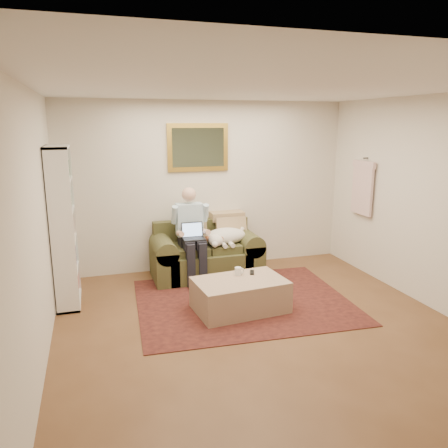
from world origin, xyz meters
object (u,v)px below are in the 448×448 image
laptop (193,234)px  sleeping_dog (226,236)px  sofa (206,258)px  seated_man (192,236)px  ottoman (240,295)px  coffee_mug (238,271)px  bookshelf (63,227)px

laptop → sleeping_dog: bearing=13.6°
sofa → seated_man: 0.49m
seated_man → ottoman: size_ratio=1.25×
laptop → seated_man: bearing=90.0°
ottoman → coffee_mug: (0.03, 0.18, 0.25)m
sleeping_dog → bookshelf: size_ratio=0.33×
sofa → bookshelf: 2.13m
seated_man → sleeping_dog: bearing=7.1°
coffee_mug → bookshelf: 2.26m
laptop → sleeping_dog: (0.53, 0.13, -0.09)m
seated_man → laptop: 0.07m
seated_man → sleeping_dog: 0.54m
sleeping_dog → coffee_mug: sleeping_dog is taller
seated_man → bookshelf: bookshelf is taller
sofa → seated_man: seated_man is taller
bookshelf → laptop: bearing=8.2°
sofa → bookshelf: bearing=-166.8°
sofa → bookshelf: bookshelf is taller
laptop → sofa: bearing=41.0°
coffee_mug → bookshelf: (-2.06, 0.72, 0.55)m
bookshelf → seated_man: bearing=10.2°
laptop → bookshelf: bookshelf is taller
sofa → laptop: (-0.24, -0.21, 0.43)m
ottoman → coffee_mug: 0.31m
sofa → ottoman: bearing=-86.8°
laptop → ottoman: bearing=-74.6°
seated_man → ottoman: 1.34m
seated_man → laptop: seated_man is taller
seated_man → bookshelf: (-1.71, -0.31, 0.32)m
sofa → bookshelf: size_ratio=0.81×
sleeping_dog → ottoman: sleeping_dog is taller
laptop → ottoman: laptop is taller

